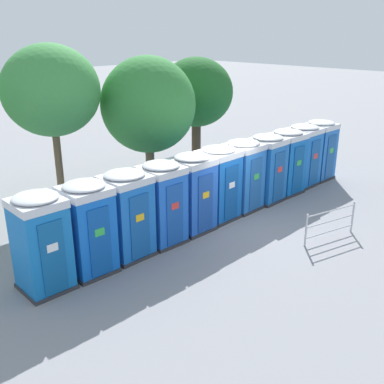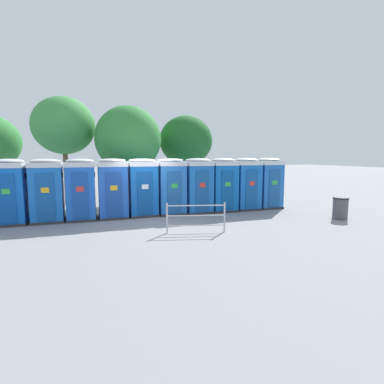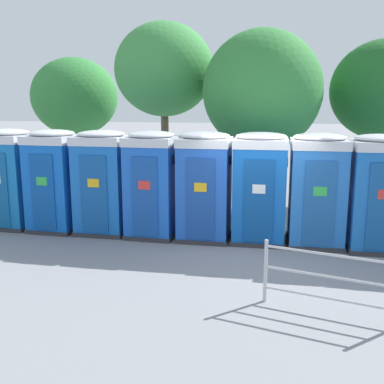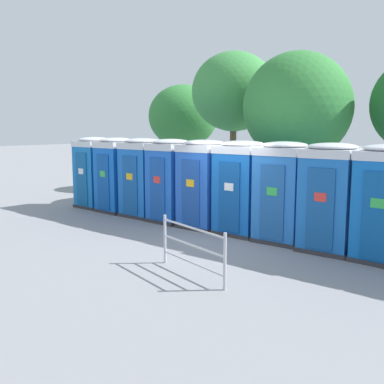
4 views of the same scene
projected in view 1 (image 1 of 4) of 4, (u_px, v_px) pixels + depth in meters
name	position (u px, v px, depth m)	size (l,w,h in m)	color
ground_plane	(227.00, 222.00, 15.25)	(120.00, 120.00, 0.00)	gray
portapotty_0	(41.00, 242.00, 10.92)	(1.19, 1.22, 2.54)	#2D2D33
portapotty_1	(88.00, 227.00, 11.73)	(1.21, 1.24, 2.54)	#2D2D33
portapotty_2	(127.00, 214.00, 12.58)	(1.25, 1.21, 2.54)	#2D2D33
portapotty_3	(162.00, 203.00, 13.39)	(1.19, 1.23, 2.54)	#2D2D33
portapotty_4	(192.00, 192.00, 14.24)	(1.22, 1.21, 2.54)	#2D2D33
portapotty_5	(218.00, 183.00, 15.11)	(1.25, 1.22, 2.54)	#2D2D33
portapotty_6	(243.00, 175.00, 15.94)	(1.27, 1.23, 2.54)	#2D2D33
portapotty_7	(266.00, 168.00, 16.73)	(1.26, 1.23, 2.54)	#2D2D33
portapotty_8	(286.00, 161.00, 17.56)	(1.25, 1.24, 2.54)	#2D2D33
portapotty_9	(303.00, 155.00, 18.45)	(1.24, 1.21, 2.54)	#2D2D33
portapotty_10	(319.00, 149.00, 19.29)	(1.20, 1.22, 2.54)	#2D2D33
street_tree_0	(196.00, 93.00, 19.61)	(3.20, 3.20, 5.06)	#4C3826
street_tree_2	(148.00, 105.00, 16.52)	(3.50, 3.50, 5.30)	brown
street_tree_3	(51.00, 91.00, 14.84)	(3.24, 3.24, 5.76)	brown
event_barrier	(330.00, 222.00, 13.81)	(2.00, 0.56, 1.05)	#B7B7BC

